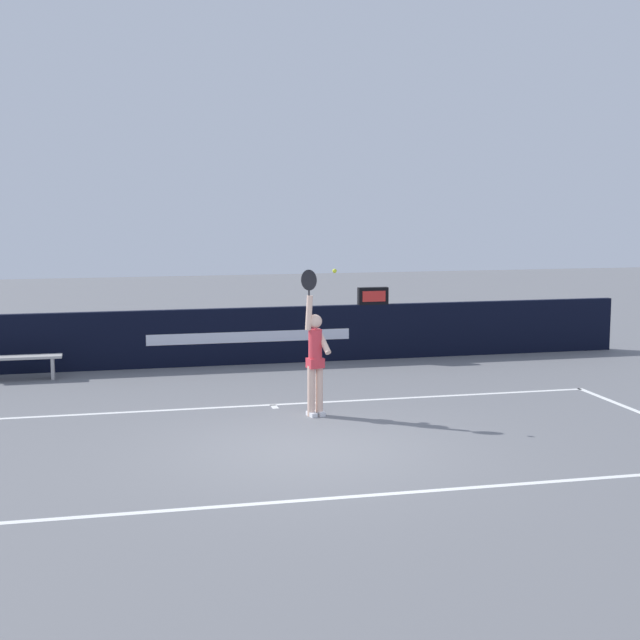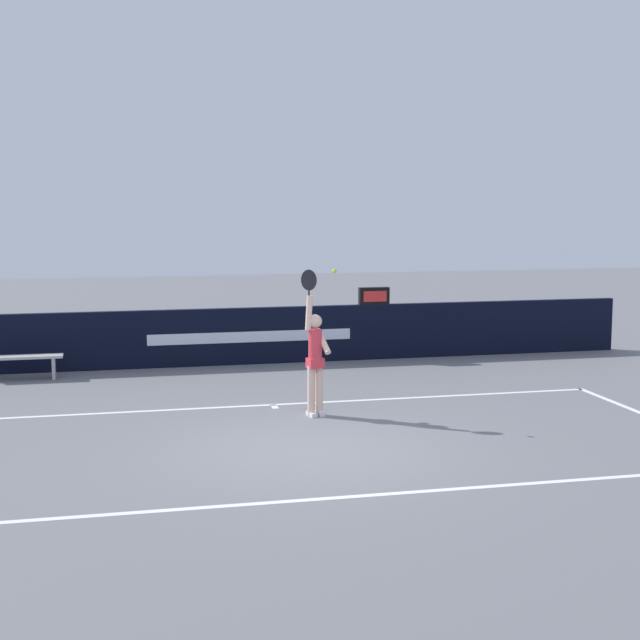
# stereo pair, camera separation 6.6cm
# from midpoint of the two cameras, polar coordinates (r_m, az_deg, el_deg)

# --- Properties ---
(ground_plane) EXTENTS (60.00, 60.00, 0.00)m
(ground_plane) POSITION_cam_midpoint_polar(r_m,az_deg,el_deg) (13.44, -0.48, -7.85)
(ground_plane) COLOR slate
(court_lines) EXTENTS (11.77, 5.25, 0.00)m
(court_lines) POSITION_cam_midpoint_polar(r_m,az_deg,el_deg) (13.82, -0.85, -7.41)
(court_lines) COLOR white
(court_lines) RESTS_ON ground
(back_wall) EXTENTS (17.48, 0.18, 1.21)m
(back_wall) POSITION_cam_midpoint_polar(r_m,az_deg,el_deg) (20.08, -4.83, -0.99)
(back_wall) COLOR black
(back_wall) RESTS_ON ground
(speed_display) EXTENTS (0.67, 0.18, 0.38)m
(speed_display) POSITION_cam_midpoint_polar(r_m,az_deg,el_deg) (20.61, 3.39, 1.47)
(speed_display) COLOR black
(speed_display) RESTS_ON back_wall
(tennis_player) EXTENTS (0.49, 0.46, 2.42)m
(tennis_player) POSITION_cam_midpoint_polar(r_m,az_deg,el_deg) (15.25, -0.18, -2.17)
(tennis_player) COLOR beige
(tennis_player) RESTS_ON ground
(tennis_ball) EXTENTS (0.07, 0.07, 0.07)m
(tennis_ball) POSITION_cam_midpoint_polar(r_m,az_deg,el_deg) (14.91, 1.01, 2.99)
(tennis_ball) COLOR #CFDF2B
(courtside_bench_near) EXTENTS (1.53, 0.37, 0.47)m
(courtside_bench_near) POSITION_cam_midpoint_polar(r_m,az_deg,el_deg) (19.26, -17.49, -2.41)
(courtside_bench_near) COLOR #B5B2AE
(courtside_bench_near) RESTS_ON ground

